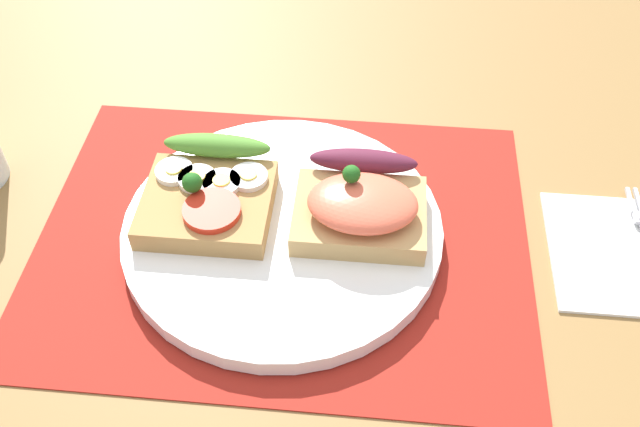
% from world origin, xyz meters
% --- Properties ---
extents(ground_plane, '(1.20, 0.90, 0.03)m').
position_xyz_m(ground_plane, '(0.00, 0.00, -0.02)').
color(ground_plane, olive).
extents(placemat, '(0.39, 0.30, 0.00)m').
position_xyz_m(placemat, '(0.00, 0.00, 0.00)').
color(placemat, maroon).
rests_on(placemat, ground_plane).
extents(plate, '(0.25, 0.25, 0.01)m').
position_xyz_m(plate, '(0.00, 0.00, 0.01)').
color(plate, white).
rests_on(plate, placemat).
extents(sandwich_egg_tomato, '(0.10, 0.11, 0.04)m').
position_xyz_m(sandwich_egg_tomato, '(-0.06, 0.01, 0.03)').
color(sandwich_egg_tomato, '#AC7E47').
rests_on(sandwich_egg_tomato, plate).
extents(sandwich_salmon, '(0.10, 0.09, 0.06)m').
position_xyz_m(sandwich_salmon, '(0.06, 0.01, 0.04)').
color(sandwich_salmon, tan).
rests_on(sandwich_salmon, plate).
extents(napkin, '(0.14, 0.12, 0.01)m').
position_xyz_m(napkin, '(0.28, 0.01, 0.00)').
color(napkin, white).
rests_on(napkin, ground_plane).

